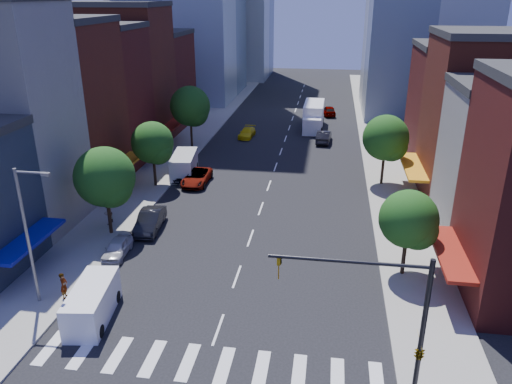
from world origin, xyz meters
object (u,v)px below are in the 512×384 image
Objects in this scene: taxi at (247,133)px; pedestrian_near at (64,285)px; traffic_car_oncoming at (324,137)px; parked_car_front at (117,248)px; cargo_van_near at (92,304)px; parked_car_third at (197,177)px; parked_car_rear at (183,171)px; traffic_car_far at (329,111)px; box_truck at (313,117)px; pedestrian_far at (108,213)px; cargo_van_far at (184,165)px; parked_car_second at (150,221)px.

pedestrian_near reaches higher than taxi.
parked_car_front is at bearing 70.09° from traffic_car_oncoming.
parked_car_front is 0.78× the size of traffic_car_oncoming.
traffic_car_oncoming is at bearing 64.93° from cargo_van_near.
cargo_van_near is 42.18m from taxi.
parked_car_third is 21.67m from traffic_car_oncoming.
parked_car_rear is 1.06× the size of traffic_car_far.
box_truck is at bearing -26.33° from pedestrian_near.
parked_car_rear is (-2.00, 1.67, -0.01)m from parked_car_third.
cargo_van_near is at bearing -90.50° from parked_car_third.
parked_car_front is at bearing -18.97° from pedestrian_near.
traffic_car_oncoming is at bearing -31.31° from pedestrian_near.
pedestrian_near is 0.92× the size of pedestrian_far.
parked_car_front is 0.73× the size of parked_car_third.
box_truck reaches higher than cargo_van_far.
parked_car_second is 0.54× the size of box_truck.
box_truck reaches higher than traffic_car_far.
parked_car_second is 29.82m from taxi.
cargo_van_near reaches higher than parked_car_third.
parked_car_third is (1.08, 11.11, -0.09)m from parked_car_second.
pedestrian_far is (-1.90, 10.99, 0.08)m from pedestrian_near.
traffic_car_oncoming is at bearing 54.29° from parked_car_third.
traffic_car_far is 0.50× the size of box_truck.
traffic_car_far reaches higher than parked_car_front.
cargo_van_far is 21.29m from traffic_car_oncoming.
box_truck reaches higher than parked_car_second.
pedestrian_far is (-2.90, -12.51, 0.41)m from parked_car_rear.
taxi is 30.21m from pedestrian_far.
parked_car_front is 0.63× the size of cargo_van_far.
box_truck is 38.86m from pedestrian_far.
parked_car_second is 2.78× the size of pedestrian_near.
traffic_car_far is at bearing 56.62° from cargo_van_far.
traffic_car_oncoming is at bearing 62.57° from parked_car_front.
parked_car_second is at bearing -89.61° from parked_car_rear.
taxi is 18.56m from traffic_car_far.
pedestrian_near is at bearing 139.75° from cargo_van_near.
parked_car_rear reaches higher than taxi.
box_truck is (12.97, 40.40, 1.09)m from parked_car_front.
taxi is 40.68m from pedestrian_near.
cargo_van_near is at bearing -102.62° from box_truck.
cargo_van_far reaches higher than traffic_car_far.
pedestrian_far reaches higher than parked_car_rear.
cargo_van_near is at bearing -93.79° from cargo_van_far.
parked_car_second is 2.55× the size of pedestrian_far.
traffic_car_oncoming is 15.94m from traffic_car_far.
cargo_van_far reaches higher than parked_car_front.
pedestrian_far is at bearing 116.77° from parked_car_front.
parked_car_third reaches higher than taxi.
traffic_car_far reaches higher than taxi.
parked_car_second is (0.92, 4.66, 0.17)m from parked_car_front.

